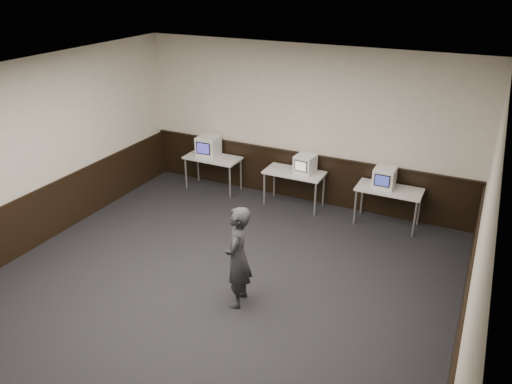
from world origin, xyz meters
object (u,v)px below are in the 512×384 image
at_px(desk_left, 213,160).
at_px(emac_center, 305,164).
at_px(desk_right, 389,192).
at_px(emac_right, 384,178).
at_px(desk_center, 294,175).
at_px(person, 238,257).
at_px(emac_left, 208,146).

xyz_separation_m(desk_left, emac_center, (2.10, 0.04, 0.26)).
distance_m(desk_right, emac_center, 1.72).
height_order(emac_center, emac_right, emac_right).
relative_size(desk_center, emac_right, 2.86).
height_order(emac_right, person, person).
distance_m(desk_left, person, 4.13).
relative_size(emac_left, person, 0.32).
xyz_separation_m(desk_left, person, (2.39, -3.37, 0.10)).
xyz_separation_m(emac_left, emac_right, (3.81, -0.02, -0.03)).
distance_m(desk_left, desk_center, 1.90).
distance_m(emac_left, person, 4.24).
height_order(desk_right, emac_center, emac_center).
height_order(desk_left, emac_center, emac_center).
height_order(desk_center, person, person).
bearing_deg(desk_left, desk_right, 0.00).
height_order(desk_center, emac_right, emac_right).
height_order(desk_left, emac_left, emac_left).
bearing_deg(emac_left, emac_right, -3.34).
distance_m(desk_right, person, 3.65).
xyz_separation_m(desk_left, emac_right, (3.68, 0.02, 0.26)).
bearing_deg(emac_right, person, -111.14).
xyz_separation_m(desk_left, emac_left, (-0.13, 0.04, 0.29)).
relative_size(desk_left, desk_right, 1.00).
bearing_deg(emac_left, desk_right, -3.56).
relative_size(emac_right, person, 0.27).
bearing_deg(person, emac_center, 174.33).
distance_m(desk_center, emac_right, 1.80).
xyz_separation_m(emac_right, person, (-1.29, -3.38, -0.17)).
height_order(emac_left, emac_right, emac_left).
xyz_separation_m(emac_left, emac_center, (2.23, 0.00, -0.03)).
distance_m(desk_right, emac_left, 3.94).
distance_m(desk_left, emac_left, 0.32).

